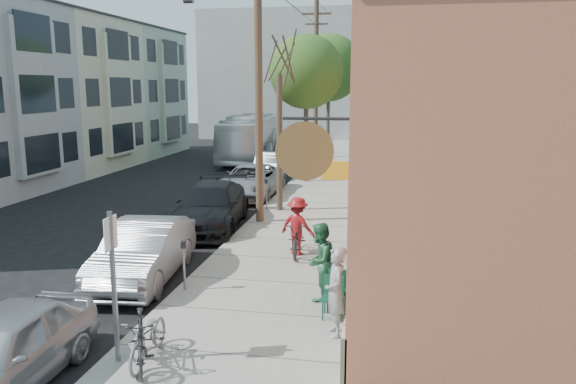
% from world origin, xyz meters
% --- Properties ---
extents(ground, '(120.00, 120.00, 0.00)m').
position_xyz_m(ground, '(0.00, 0.00, 0.00)').
color(ground, black).
extents(sidewalk, '(4.50, 58.00, 0.15)m').
position_xyz_m(sidewalk, '(4.25, 11.00, 0.07)').
color(sidewalk, gray).
rests_on(sidewalk, ground).
extents(cafe_building, '(6.60, 20.20, 6.61)m').
position_xyz_m(cafe_building, '(8.99, 4.99, 3.30)').
color(cafe_building, '#B66043').
rests_on(cafe_building, ground).
extents(apartment_row, '(6.30, 32.00, 9.00)m').
position_xyz_m(apartment_row, '(-11.85, 14.00, 4.50)').
color(apartment_row, '#A8B498').
rests_on(apartment_row, ground).
extents(end_cap_building, '(18.00, 8.00, 12.00)m').
position_xyz_m(end_cap_building, '(-2.00, 42.00, 6.00)').
color(end_cap_building, '#A1A29D').
rests_on(end_cap_building, ground).
extents(sign_post, '(0.07, 0.45, 2.80)m').
position_xyz_m(sign_post, '(2.35, -4.62, 1.83)').
color(sign_post, slate).
rests_on(sign_post, sidewalk).
extents(parking_meter_near, '(0.14, 0.14, 1.24)m').
position_xyz_m(parking_meter_near, '(2.25, -0.96, 0.98)').
color(parking_meter_near, slate).
rests_on(parking_meter_near, sidewalk).
extents(parking_meter_far, '(0.14, 0.14, 1.24)m').
position_xyz_m(parking_meter_far, '(2.25, 8.31, 0.98)').
color(parking_meter_far, slate).
rests_on(parking_meter_far, sidewalk).
extents(utility_pole_near, '(3.57, 0.28, 10.00)m').
position_xyz_m(utility_pole_near, '(2.39, 6.29, 5.41)').
color(utility_pole_near, '#503A28').
rests_on(utility_pole_near, sidewalk).
extents(utility_pole_far, '(1.80, 0.28, 10.00)m').
position_xyz_m(utility_pole_far, '(2.45, 21.72, 5.34)').
color(utility_pole_far, '#503A28').
rests_on(utility_pole_far, sidewalk).
extents(tree_bare, '(0.24, 0.24, 5.36)m').
position_xyz_m(tree_bare, '(2.80, 8.29, 2.83)').
color(tree_bare, '#44392C').
rests_on(tree_bare, sidewalk).
extents(tree_leafy_mid, '(3.76, 3.76, 7.50)m').
position_xyz_m(tree_leafy_mid, '(2.80, 15.34, 5.75)').
color(tree_leafy_mid, '#44392C').
rests_on(tree_leafy_mid, sidewalk).
extents(tree_leafy_far, '(4.59, 4.59, 8.42)m').
position_xyz_m(tree_leafy_far, '(2.80, 25.62, 6.26)').
color(tree_leafy_far, '#44392C').
rests_on(tree_leafy_far, sidewalk).
extents(patio_chair_a, '(0.55, 0.55, 0.88)m').
position_xyz_m(patio_chair_a, '(6.05, -1.55, 0.59)').
color(patio_chair_a, '#113F2B').
rests_on(patio_chair_a, sidewalk).
extents(patio_chair_b, '(0.58, 0.58, 0.88)m').
position_xyz_m(patio_chair_b, '(6.00, -1.97, 0.59)').
color(patio_chair_b, '#113F2B').
rests_on(patio_chair_b, sidewalk).
extents(patron_grey, '(0.59, 0.76, 1.83)m').
position_xyz_m(patron_grey, '(6.14, -2.83, 1.06)').
color(patron_grey, gray).
rests_on(patron_grey, sidewalk).
extents(patron_green, '(0.97, 1.08, 1.84)m').
position_xyz_m(patron_green, '(5.58, -0.98, 1.07)').
color(patron_green, '#2A6A44').
rests_on(patron_green, sidewalk).
extents(cyclist, '(1.27, 1.01, 1.73)m').
position_xyz_m(cyclist, '(4.50, 2.46, 1.01)').
color(cyclist, maroon).
rests_on(cyclist, sidewalk).
extents(cyclist_bike, '(0.82, 1.96, 1.00)m').
position_xyz_m(cyclist_bike, '(4.50, 2.46, 0.65)').
color(cyclist_bike, black).
rests_on(cyclist_bike, sidewalk).
extents(parked_bike_a, '(1.10, 1.69, 0.99)m').
position_xyz_m(parked_bike_a, '(2.88, -4.76, 0.65)').
color(parked_bike_a, black).
rests_on(parked_bike_a, sidewalk).
extents(parked_bike_b, '(0.71, 1.76, 0.90)m').
position_xyz_m(parked_bike_b, '(2.91, -4.51, 0.60)').
color(parked_bike_b, slate).
rests_on(parked_bike_b, sidewalk).
extents(car_0, '(1.71, 4.17, 1.41)m').
position_xyz_m(car_0, '(0.80, -5.68, 0.71)').
color(car_0, '#A4A5AB').
rests_on(car_0, ground).
extents(car_1, '(2.13, 4.88, 1.56)m').
position_xyz_m(car_1, '(0.80, -0.08, 0.78)').
color(car_1, '#98999F').
rests_on(car_1, ground).
extents(car_2, '(2.78, 5.69, 1.59)m').
position_xyz_m(car_2, '(0.80, 5.54, 0.80)').
color(car_2, black).
rests_on(car_2, ground).
extents(car_3, '(2.48, 5.31, 1.47)m').
position_xyz_m(car_3, '(0.80, 11.43, 0.74)').
color(car_3, '#A1A3A8').
rests_on(car_3, ground).
extents(car_4, '(1.87, 4.38, 1.40)m').
position_xyz_m(car_4, '(0.56, 16.71, 0.70)').
color(car_4, '#B6BABE').
rests_on(car_4, ground).
extents(bus, '(3.59, 11.28, 3.09)m').
position_xyz_m(bus, '(-2.47, 24.14, 1.54)').
color(bus, white).
rests_on(bus, ground).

